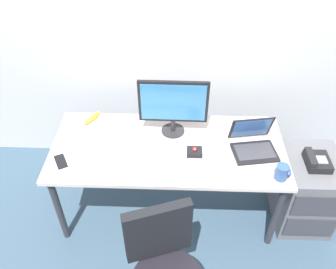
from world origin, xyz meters
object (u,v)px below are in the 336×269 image
at_px(keyboard, 161,167).
at_px(trackball_mouse, 194,152).
at_px(file_cabinet, 305,190).
at_px(cell_phone, 61,161).
at_px(coffee_mug, 282,172).
at_px(paper_notepad, 86,155).
at_px(laptop, 253,143).
at_px(desk_phone, 317,161).
at_px(monitor_main, 173,105).
at_px(banana, 92,118).

height_order(keyboard, trackball_mouse, trackball_mouse).
distance_m(file_cabinet, cell_phone, 1.89).
distance_m(coffee_mug, paper_notepad, 1.37).
bearing_deg(laptop, desk_phone, -8.16).
height_order(keyboard, laptop, laptop).
xyz_separation_m(monitor_main, trackball_mouse, (0.16, -0.25, -0.23)).
relative_size(monitor_main, cell_phone, 3.60).
distance_m(monitor_main, keyboard, 0.47).
bearing_deg(file_cabinet, keyboard, -171.29).
xyz_separation_m(cell_phone, banana, (0.13, 0.48, 0.02)).
height_order(laptop, coffee_mug, laptop).
relative_size(trackball_mouse, paper_notepad, 0.53).
distance_m(file_cabinet, trackball_mouse, 0.99).
bearing_deg(desk_phone, keyboard, -172.04).
bearing_deg(file_cabinet, banana, 168.68).
height_order(paper_notepad, cell_phone, paper_notepad).
bearing_deg(banana, file_cabinet, -11.32).
bearing_deg(banana, monitor_main, -10.26).
bearing_deg(file_cabinet, monitor_main, 168.02).
xyz_separation_m(coffee_mug, banana, (-1.39, 0.58, -0.04)).
xyz_separation_m(monitor_main, coffee_mug, (0.74, -0.46, -0.20)).
bearing_deg(paper_notepad, banana, 94.89).
bearing_deg(monitor_main, trackball_mouse, -56.87).
distance_m(desk_phone, banana, 1.75).
bearing_deg(keyboard, desk_phone, 7.96).
xyz_separation_m(trackball_mouse, coffee_mug, (0.58, -0.21, 0.03)).
height_order(keyboard, cell_phone, keyboard).
height_order(keyboard, coffee_mug, coffee_mug).
relative_size(desk_phone, coffee_mug, 1.77).
height_order(trackball_mouse, cell_phone, trackball_mouse).
distance_m(trackball_mouse, paper_notepad, 0.78).
height_order(keyboard, banana, banana).
relative_size(desk_phone, laptop, 0.57).
xyz_separation_m(keyboard, paper_notepad, (-0.55, 0.11, -0.01)).
bearing_deg(monitor_main, paper_notepad, -155.10).
bearing_deg(file_cabinet, laptop, 173.95).
distance_m(desk_phone, paper_notepad, 1.67).
xyz_separation_m(coffee_mug, paper_notepad, (-1.36, 0.17, -0.05)).
xyz_separation_m(monitor_main, paper_notepad, (-0.62, -0.29, -0.25)).
bearing_deg(trackball_mouse, banana, 155.89).
relative_size(keyboard, trackball_mouse, 3.79).
height_order(file_cabinet, laptop, laptop).
bearing_deg(coffee_mug, trackball_mouse, 159.75).
bearing_deg(monitor_main, cell_phone, -155.27).
height_order(monitor_main, coffee_mug, monitor_main).
bearing_deg(monitor_main, keyboard, -100.33).
distance_m(keyboard, laptop, 0.70).
bearing_deg(laptop, file_cabinet, -6.05).
height_order(desk_phone, trackball_mouse, trackball_mouse).
distance_m(paper_notepad, cell_phone, 0.18).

